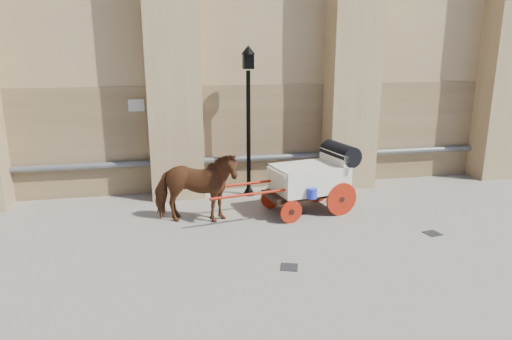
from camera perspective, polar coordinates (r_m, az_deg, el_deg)
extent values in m
plane|color=gray|center=(9.66, -2.65, -9.25)|extent=(90.00, 90.00, 0.00)
cube|color=#927954|center=(13.53, 2.79, 4.36)|extent=(44.00, 0.35, 3.00)
cylinder|color=#59595B|center=(13.39, 3.05, 1.63)|extent=(42.00, 0.18, 0.18)
cube|color=beige|center=(12.78, -14.73, 7.83)|extent=(0.42, 0.04, 0.32)
imported|color=brown|center=(10.64, -7.59, -2.21)|extent=(2.16, 1.34, 1.70)
cube|color=black|center=(11.42, 6.21, -2.80)|extent=(2.15, 1.27, 0.11)
cube|color=beige|center=(11.36, 6.67, -0.98)|extent=(1.92, 1.45, 0.64)
cube|color=beige|center=(11.61, 9.68, 1.12)|extent=(0.35, 1.15, 0.50)
cube|color=beige|center=(10.95, 3.15, -0.25)|extent=(0.50, 1.05, 0.09)
cylinder|color=black|center=(11.67, 10.48, 2.07)|extent=(0.72, 1.22, 0.51)
cylinder|color=#A11B0A|center=(11.33, 10.63, -3.60)|extent=(0.82, 0.21, 0.82)
cylinder|color=#A11B0A|center=(12.25, 7.75, -2.09)|extent=(0.82, 0.21, 0.82)
cylinder|color=#A11B0A|center=(10.71, 4.41, -5.24)|extent=(0.55, 0.16, 0.55)
cylinder|color=#A11B0A|center=(11.68, 1.88, -3.50)|extent=(0.55, 0.16, 0.55)
cylinder|color=#A11B0A|center=(10.36, 0.00, -2.96)|extent=(2.17, 0.47, 0.06)
cylinder|color=#A11B0A|center=(11.09, -1.64, -1.77)|extent=(2.17, 0.47, 0.06)
cylinder|color=#2035C6|center=(10.75, 7.02, -2.92)|extent=(0.24, 0.24, 0.24)
cylinder|color=black|center=(12.42, -0.94, 4.43)|extent=(0.11, 0.11, 3.42)
cone|color=black|center=(12.78, -0.92, -2.38)|extent=(0.34, 0.34, 0.34)
cube|color=black|center=(12.22, -0.98, 13.45)|extent=(0.27, 0.27, 0.40)
cone|color=black|center=(12.22, -0.99, 14.79)|extent=(0.38, 0.38, 0.23)
cube|color=black|center=(8.71, 4.18, -12.02)|extent=(0.41, 0.41, 0.01)
cube|color=black|center=(10.89, 21.20, -7.40)|extent=(0.37, 0.37, 0.01)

